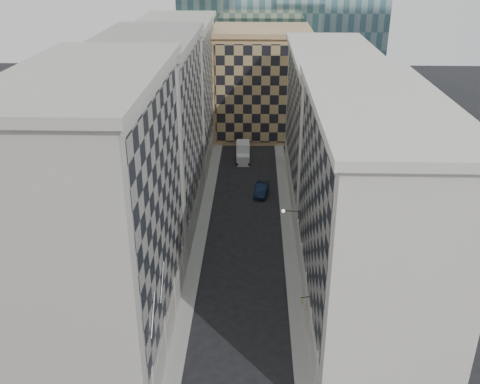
# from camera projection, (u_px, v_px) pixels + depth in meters

# --- Properties ---
(sidewalk_west) EXTENTS (1.50, 100.00, 0.15)m
(sidewalk_west) POSITION_uv_depth(u_px,v_px,m) (201.00, 233.00, 64.44)
(sidewalk_west) COLOR gray
(sidewalk_west) RESTS_ON ground
(sidewalk_east) EXTENTS (1.50, 100.00, 0.15)m
(sidewalk_east) POSITION_uv_depth(u_px,v_px,m) (288.00, 234.00, 64.15)
(sidewalk_east) COLOR gray
(sidewalk_east) RESTS_ON ground
(bldg_left_a) EXTENTS (10.80, 22.80, 23.70)m
(bldg_left_a) POSITION_uv_depth(u_px,v_px,m) (103.00, 219.00, 42.42)
(bldg_left_a) COLOR #A7A296
(bldg_left_a) RESTS_ON ground
(bldg_left_b) EXTENTS (10.80, 22.80, 22.70)m
(bldg_left_b) POSITION_uv_depth(u_px,v_px,m) (153.00, 135.00, 62.57)
(bldg_left_b) COLOR gray
(bldg_left_b) RESTS_ON ground
(bldg_left_c) EXTENTS (10.80, 22.80, 21.70)m
(bldg_left_c) POSITION_uv_depth(u_px,v_px,m) (178.00, 92.00, 82.73)
(bldg_left_c) COLOR #A7A296
(bldg_left_c) RESTS_ON ground
(bldg_right_a) EXTENTS (10.80, 26.80, 20.70)m
(bldg_right_a) POSITION_uv_depth(u_px,v_px,m) (367.00, 217.00, 46.08)
(bldg_right_a) COLOR beige
(bldg_right_a) RESTS_ON ground
(bldg_right_b) EXTENTS (10.80, 28.80, 19.70)m
(bldg_right_b) POSITION_uv_depth(u_px,v_px,m) (329.00, 126.00, 70.76)
(bldg_right_b) COLOR beige
(bldg_right_b) RESTS_ON ground
(tan_block) EXTENTS (16.80, 14.80, 18.80)m
(tan_block) POSITION_uv_depth(u_px,v_px,m) (261.00, 82.00, 94.65)
(tan_block) COLOR tan
(tan_block) RESTS_ON ground
(flagpoles_left) EXTENTS (0.10, 6.33, 2.33)m
(flagpoles_left) POSITION_uv_depth(u_px,v_px,m) (158.00, 298.00, 39.36)
(flagpoles_left) COLOR gray
(flagpoles_left) RESTS_ON ground
(bracket_lamp) EXTENTS (1.98, 0.36, 0.36)m
(bracket_lamp) POSITION_uv_depth(u_px,v_px,m) (285.00, 211.00, 56.16)
(bracket_lamp) COLOR black
(bracket_lamp) RESTS_ON ground
(box_truck) EXTENTS (2.25, 5.22, 2.83)m
(box_truck) POSITION_uv_depth(u_px,v_px,m) (243.00, 153.00, 85.66)
(box_truck) COLOR silver
(box_truck) RESTS_ON ground
(dark_car) EXTENTS (2.19, 4.79, 1.52)m
(dark_car) POSITION_uv_depth(u_px,v_px,m) (261.00, 189.00, 74.14)
(dark_car) COLOR #0D1A32
(dark_car) RESTS_ON ground
(shop_sign) EXTENTS (0.74, 0.64, 0.73)m
(shop_sign) POSITION_uv_depth(u_px,v_px,m) (303.00, 300.00, 45.95)
(shop_sign) COLOR black
(shop_sign) RESTS_ON ground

